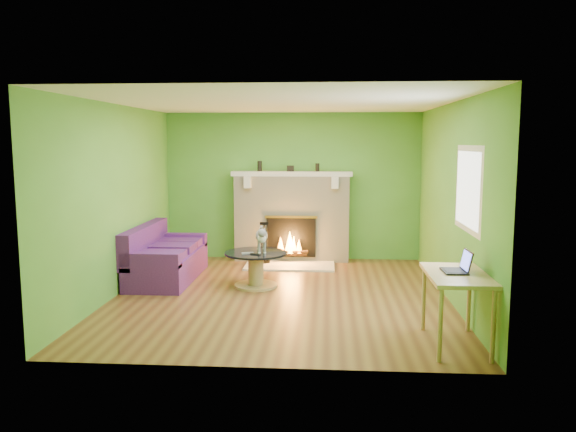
{
  "coord_description": "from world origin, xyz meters",
  "views": [
    {
      "loc": [
        0.62,
        -7.46,
        2.08
      ],
      "look_at": [
        0.07,
        0.4,
        1.05
      ],
      "focal_mm": 35.0,
      "sensor_mm": 36.0,
      "label": 1
    }
  ],
  "objects_px": {
    "coffee_table": "(256,267)",
    "cat": "(262,239)",
    "desk": "(457,282)",
    "sofa": "(164,259)"
  },
  "relations": [
    {
      "from": "sofa",
      "to": "coffee_table",
      "type": "xyz_separation_m",
      "value": [
        1.46,
        -0.34,
        -0.03
      ]
    },
    {
      "from": "desk",
      "to": "cat",
      "type": "xyz_separation_m",
      "value": [
        -2.27,
        2.27,
        0.03
      ]
    },
    {
      "from": "desk",
      "to": "cat",
      "type": "height_order",
      "value": "cat"
    },
    {
      "from": "coffee_table",
      "to": "cat",
      "type": "bearing_deg",
      "value": 32.01
    },
    {
      "from": "sofa",
      "to": "cat",
      "type": "height_order",
      "value": "cat"
    },
    {
      "from": "sofa",
      "to": "coffee_table",
      "type": "bearing_deg",
      "value": -13.21
    },
    {
      "from": "cat",
      "to": "desk",
      "type": "bearing_deg",
      "value": -53.46
    },
    {
      "from": "sofa",
      "to": "cat",
      "type": "xyz_separation_m",
      "value": [
        1.54,
        -0.29,
        0.38
      ]
    },
    {
      "from": "coffee_table",
      "to": "cat",
      "type": "relative_size",
      "value": 1.46
    },
    {
      "from": "coffee_table",
      "to": "cat",
      "type": "height_order",
      "value": "cat"
    }
  ]
}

